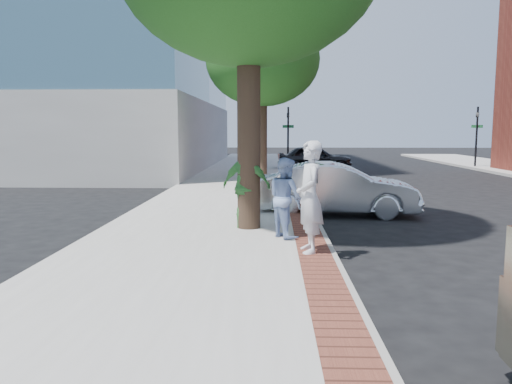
{
  "coord_description": "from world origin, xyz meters",
  "views": [
    {
      "loc": [
        -0.07,
        -9.31,
        2.36
      ],
      "look_at": [
        -0.38,
        0.04,
        1.2
      ],
      "focal_mm": 35.0,
      "sensor_mm": 36.0,
      "label": 1
    }
  ],
  "objects_px": {
    "parking_meter": "(314,187)",
    "person_gray": "(310,197)",
    "bg_car": "(315,158)",
    "person_officer": "(286,197)",
    "sedan_silver": "(336,189)",
    "person_green": "(246,186)"
  },
  "relations": [
    {
      "from": "parking_meter",
      "to": "person_gray",
      "type": "relative_size",
      "value": 0.73
    },
    {
      "from": "bg_car",
      "to": "person_officer",
      "type": "bearing_deg",
      "value": 173.02
    },
    {
      "from": "parking_meter",
      "to": "person_gray",
      "type": "xyz_separation_m",
      "value": [
        -0.18,
        -1.21,
        -0.04
      ]
    },
    {
      "from": "sedan_silver",
      "to": "person_officer",
      "type": "bearing_deg",
      "value": 161.87
    },
    {
      "from": "person_officer",
      "to": "person_green",
      "type": "xyz_separation_m",
      "value": [
        -0.86,
        0.93,
        0.13
      ]
    },
    {
      "from": "person_officer",
      "to": "person_green",
      "type": "height_order",
      "value": "person_green"
    },
    {
      "from": "person_officer",
      "to": "person_green",
      "type": "bearing_deg",
      "value": 13.17
    },
    {
      "from": "parking_meter",
      "to": "person_green",
      "type": "xyz_separation_m",
      "value": [
        -1.44,
        1.03,
        -0.09
      ]
    },
    {
      "from": "person_gray",
      "to": "bg_car",
      "type": "distance_m",
      "value": 20.78
    },
    {
      "from": "person_gray",
      "to": "person_officer",
      "type": "xyz_separation_m",
      "value": [
        -0.4,
        1.31,
        -0.18
      ]
    },
    {
      "from": "parking_meter",
      "to": "sedan_silver",
      "type": "relative_size",
      "value": 0.33
    },
    {
      "from": "parking_meter",
      "to": "person_officer",
      "type": "height_order",
      "value": "person_officer"
    },
    {
      "from": "sedan_silver",
      "to": "person_gray",
      "type": "bearing_deg",
      "value": 171.76
    },
    {
      "from": "parking_meter",
      "to": "person_gray",
      "type": "distance_m",
      "value": 1.23
    },
    {
      "from": "parking_meter",
      "to": "person_officer",
      "type": "distance_m",
      "value": 0.63
    },
    {
      "from": "parking_meter",
      "to": "sedan_silver",
      "type": "bearing_deg",
      "value": 75.93
    },
    {
      "from": "person_officer",
      "to": "sedan_silver",
      "type": "bearing_deg",
      "value": -52.27
    },
    {
      "from": "person_officer",
      "to": "parking_meter",
      "type": "bearing_deg",
      "value": -129.06
    },
    {
      "from": "parking_meter",
      "to": "bg_car",
      "type": "relative_size",
      "value": 0.34
    },
    {
      "from": "parking_meter",
      "to": "person_officer",
      "type": "bearing_deg",
      "value": 170.57
    },
    {
      "from": "person_gray",
      "to": "person_officer",
      "type": "relative_size",
      "value": 1.22
    },
    {
      "from": "bg_car",
      "to": "person_gray",
      "type": "bearing_deg",
      "value": 174.52
    }
  ]
}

